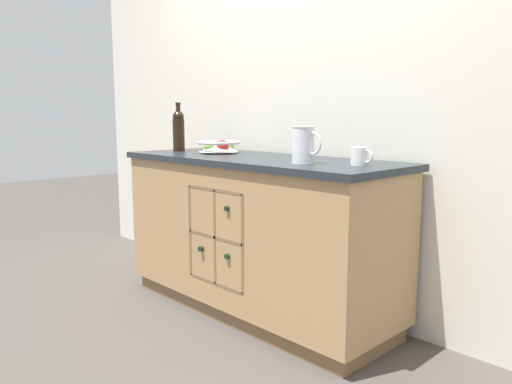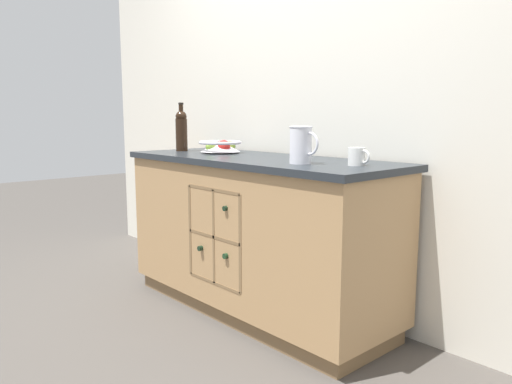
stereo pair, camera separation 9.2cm
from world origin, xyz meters
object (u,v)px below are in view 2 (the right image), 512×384
Objects in this scene: fruit_bowl at (221,146)px; ceramic_mug at (357,157)px; standing_wine_bottle at (181,129)px; white_pitcher at (301,144)px.

fruit_bowl and ceramic_mug have the same top height.
standing_wine_bottle is at bearing -167.06° from fruit_bowl.
standing_wine_bottle is (-0.32, -0.07, 0.09)m from fruit_bowl.
ceramic_mug is (1.04, -0.01, -0.00)m from fruit_bowl.
standing_wine_bottle is (-1.36, -0.06, 0.10)m from ceramic_mug.
ceramic_mug is (0.24, 0.12, -0.05)m from white_pitcher.
standing_wine_bottle reaches higher than white_pitcher.
white_pitcher is (0.80, -0.14, 0.05)m from fruit_bowl.
fruit_bowl is 0.34m from standing_wine_bottle.
white_pitcher is 1.59× the size of ceramic_mug.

